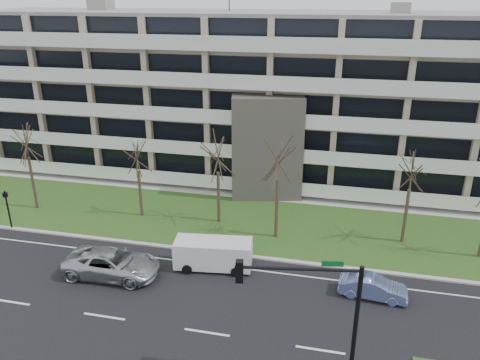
% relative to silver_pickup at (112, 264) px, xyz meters
% --- Properties ---
extents(ground, '(160.00, 160.00, 0.00)m').
position_rel_silver_pickup_xyz_m(ground, '(7.45, -3.93, -0.85)').
color(ground, black).
rests_on(ground, ground).
extents(grass_verge, '(90.00, 10.00, 0.06)m').
position_rel_silver_pickup_xyz_m(grass_verge, '(7.45, 9.07, -0.82)').
color(grass_verge, '#274717').
rests_on(grass_verge, ground).
extents(curb, '(90.00, 0.35, 0.12)m').
position_rel_silver_pickup_xyz_m(curb, '(7.45, 4.07, -0.79)').
color(curb, '#B2B2AD').
rests_on(curb, ground).
extents(sidewalk, '(90.00, 2.00, 0.08)m').
position_rel_silver_pickup_xyz_m(sidewalk, '(7.45, 14.57, -0.81)').
color(sidewalk, '#B2B2AD').
rests_on(sidewalk, ground).
extents(lane_edge_line, '(90.00, 0.12, 0.01)m').
position_rel_silver_pickup_xyz_m(lane_edge_line, '(7.45, 2.57, -0.84)').
color(lane_edge_line, white).
rests_on(lane_edge_line, ground).
extents(apartment_building, '(60.50, 15.10, 18.75)m').
position_rel_silver_pickup_xyz_m(apartment_building, '(7.44, 21.39, 6.77)').
color(apartment_building, '#B4A28C').
rests_on(apartment_building, ground).
extents(silver_pickup, '(6.19, 2.99, 1.70)m').
position_rel_silver_pickup_xyz_m(silver_pickup, '(0.00, 0.00, 0.00)').
color(silver_pickup, '#B2B4B9').
rests_on(silver_pickup, ground).
extents(blue_sedan, '(4.09, 1.72, 1.31)m').
position_rel_silver_pickup_xyz_m(blue_sedan, '(16.16, 1.33, -0.19)').
color(blue_sedan, '#7E91DB').
rests_on(blue_sedan, ground).
extents(white_van, '(5.22, 2.55, 1.95)m').
position_rel_silver_pickup_xyz_m(white_van, '(6.12, 2.33, 0.32)').
color(white_van, white).
rests_on(white_van, ground).
extents(traffic_signal, '(5.49, 1.22, 6.43)m').
position_rel_silver_pickup_xyz_m(traffic_signal, '(13.12, -5.92, 3.31)').
color(traffic_signal, black).
rests_on(traffic_signal, ground).
extents(pedestrian_signal, '(0.33, 0.28, 3.17)m').
position_rel_silver_pickup_xyz_m(pedestrian_signal, '(-10.55, 4.10, 1.17)').
color(pedestrian_signal, black).
rests_on(pedestrian_signal, ground).
extents(tree_1, '(4.02, 4.02, 8.05)m').
position_rel_silver_pickup_xyz_m(tree_1, '(-10.92, 7.83, 5.41)').
color(tree_1, '#382B21').
rests_on(tree_1, ground).
extents(tree_2, '(3.48, 3.48, 6.96)m').
position_rel_silver_pickup_xyz_m(tree_2, '(-1.73, 8.45, 4.56)').
color(tree_2, '#382B21').
rests_on(tree_2, ground).
extents(tree_3, '(3.76, 3.76, 7.52)m').
position_rel_silver_pickup_xyz_m(tree_3, '(4.67, 8.77, 5.00)').
color(tree_3, '#382B21').
rests_on(tree_3, ground).
extents(tree_4, '(4.12, 4.12, 8.24)m').
position_rel_silver_pickup_xyz_m(tree_4, '(9.43, 7.33, 5.56)').
color(tree_4, '#382B21').
rests_on(tree_4, ground).
extents(tree_5, '(3.71, 3.71, 7.43)m').
position_rel_silver_pickup_xyz_m(tree_5, '(18.50, 8.59, 4.92)').
color(tree_5, '#382B21').
rests_on(tree_5, ground).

